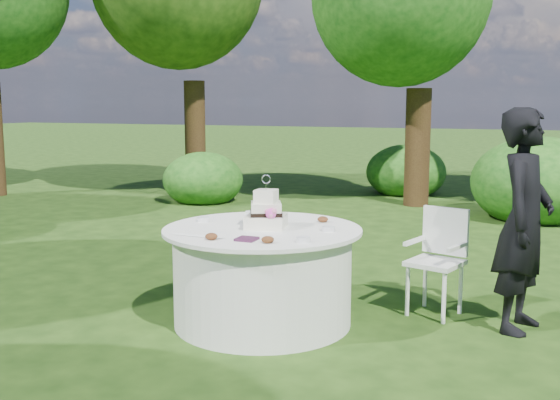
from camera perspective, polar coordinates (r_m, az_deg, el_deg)
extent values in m
plane|color=#1A360E|center=(5.33, -1.52, -10.60)|extent=(80.00, 80.00, 0.00)
cube|color=#421C39|center=(4.68, -2.92, -3.41)|extent=(0.14, 0.14, 0.02)
ellipsoid|color=white|center=(4.85, -7.33, -3.08)|extent=(0.48, 0.07, 0.01)
imported|color=black|center=(5.30, 20.49, -1.70)|extent=(0.53, 0.70, 1.71)
cylinder|color=white|center=(5.22, -1.53, -6.76)|extent=(1.40, 1.40, 0.74)
cylinder|color=white|center=(5.13, -1.55, -2.61)|extent=(1.56, 1.56, 0.03)
cube|color=white|center=(5.13, -1.22, -1.87)|extent=(0.36, 0.36, 0.10)
cube|color=silver|center=(5.12, -1.22, -0.77)|extent=(0.31, 0.31, 0.10)
cube|color=white|center=(5.10, -1.23, 0.34)|extent=(0.18, 0.18, 0.10)
cube|color=black|center=(5.12, -1.22, -1.16)|extent=(0.33, 0.33, 0.03)
sphere|color=#E844BA|center=(4.99, -0.80, -1.19)|extent=(0.08, 0.08, 0.08)
cylinder|color=silver|center=(5.09, -1.23, 1.17)|extent=(0.01, 0.01, 0.05)
torus|color=white|center=(5.08, -1.23, 1.84)|extent=(0.08, 0.02, 0.07)
cube|color=silver|center=(5.54, 13.35, -5.34)|extent=(0.49, 0.49, 0.04)
cube|color=white|center=(5.65, 14.21, -2.62)|extent=(0.39, 0.15, 0.40)
cylinder|color=white|center=(5.53, 11.04, -7.77)|extent=(0.03, 0.03, 0.42)
cylinder|color=white|center=(5.40, 14.08, -8.28)|extent=(0.03, 0.03, 0.42)
cylinder|color=silver|center=(5.81, 12.51, -7.03)|extent=(0.03, 0.03, 0.42)
cylinder|color=white|center=(5.68, 15.44, -7.49)|extent=(0.03, 0.03, 0.42)
cube|color=white|center=(5.59, 11.66, -3.50)|extent=(0.13, 0.35, 0.03)
cube|color=silver|center=(5.43, 15.21, -3.96)|extent=(0.13, 0.35, 0.03)
cylinder|color=white|center=(5.68, -2.54, -1.18)|extent=(0.10, 0.10, 0.04)
cylinder|color=white|center=(5.01, 4.23, -2.50)|extent=(0.10, 0.10, 0.04)
cylinder|color=white|center=(4.60, 2.02, -3.47)|extent=(0.10, 0.10, 0.04)
cylinder|color=white|center=(5.42, -6.71, -1.69)|extent=(0.10, 0.10, 0.04)
ellipsoid|color=#562D16|center=(4.58, -1.08, -3.47)|extent=(0.09, 0.09, 0.05)
ellipsoid|color=#562D16|center=(4.71, -6.00, -3.17)|extent=(0.09, 0.09, 0.05)
ellipsoid|color=#562D16|center=(5.38, 3.75, -1.68)|extent=(0.09, 0.09, 0.05)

